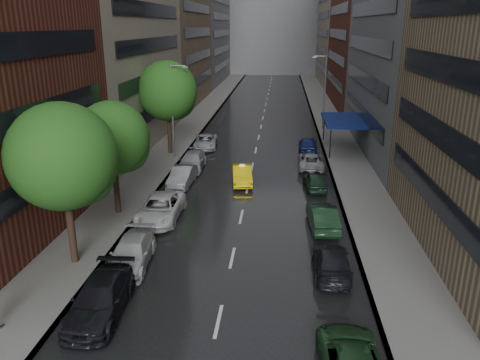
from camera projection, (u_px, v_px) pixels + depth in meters
name	position (u px, v px, depth m)	size (l,w,h in m)	color
road	(262.00, 121.00, 64.32)	(14.00, 140.00, 0.01)	black
sidewalk_left	(198.00, 119.00, 65.05)	(4.00, 140.00, 0.15)	gray
sidewalk_right	(328.00, 121.00, 63.55)	(4.00, 140.00, 0.15)	gray
buildings_left	(165.00, 0.00, 68.82)	(8.00, 108.00, 38.00)	maroon
buildings_right	(374.00, 6.00, 64.65)	(8.05, 109.10, 36.00)	#937A5B
building_far	(274.00, 11.00, 123.53)	(40.00, 14.00, 32.00)	slate
tree_near	(62.00, 157.00, 23.98)	(5.62, 5.62, 8.96)	#382619
tree_mid	(112.00, 138.00, 30.99)	(4.96, 4.96, 7.91)	#382619
tree_far	(167.00, 91.00, 45.68)	(5.87, 5.87, 9.35)	#382619
taxi	(242.00, 175.00, 38.81)	(1.54, 4.42, 1.46)	yellow
parked_cars_left	(170.00, 195.00, 34.12)	(2.66, 35.74, 1.58)	black
parked_cars_right	(319.00, 200.00, 33.30)	(2.46, 37.66, 1.57)	#1B3D1F
street_lamp_left	(173.00, 109.00, 44.52)	(1.74, 0.22, 9.00)	gray
street_lamp_right	(324.00, 90.00, 57.41)	(1.74, 0.22, 9.00)	gray
awning	(343.00, 120.00, 48.41)	(4.00, 8.00, 3.12)	navy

